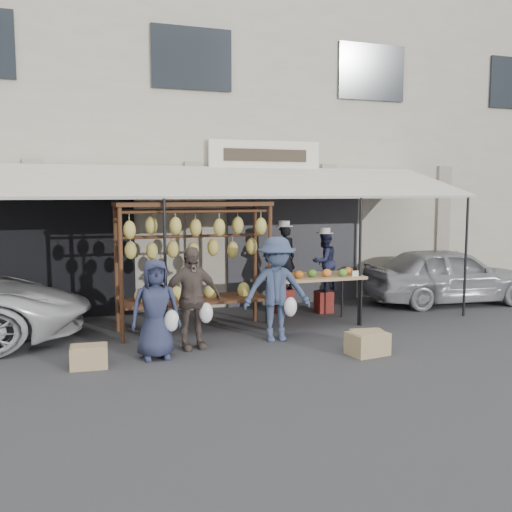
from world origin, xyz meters
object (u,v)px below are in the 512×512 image
Objects in this scene: vendor_right at (324,261)px; sedan at (448,275)px; vendor_left at (284,257)px; customer_left at (155,309)px; customer_mid at (191,298)px; crate_near_a at (367,343)px; customer_right at (277,289)px; crate_near_b at (368,341)px; crate_far at (89,357)px; banana_rack at (194,242)px; produce_table at (315,277)px.

sedan is (2.95, -0.03, -0.41)m from vendor_right.
customer_left is at bearing 41.61° from vendor_left.
customer_left is 0.40× the size of sedan.
vendor_right is at bearing 25.01° from customer_mid.
customer_left is 0.92× the size of customer_mid.
customer_right is at bearing 129.75° from crate_near_a.
crate_far is at bearing 173.06° from crate_near_b.
banana_rack is 1.79× the size of customer_left.
crate_near_a is at bearing 56.98° from vendor_right.
vendor_right reaches higher than crate_near_a.
produce_table is at bearing 36.03° from vendor_right.
vendor_left is 3.77m from customer_left.
crate_near_a is at bearing -30.62° from customer_mid.
sedan is (7.57, 2.19, 0.47)m from crate_far.
banana_rack is 1.67m from customer_right.
customer_left is at bearing 168.69° from crate_near_b.
customer_right is at bearing -142.54° from produce_table.
crate_near_b is (0.07, -1.78, -0.72)m from produce_table.
customer_mid is at bearing -161.79° from produce_table.
customer_left is (-3.05, -1.16, -0.15)m from produce_table.
produce_table reaches higher than crate_far.
customer_left is 2.95× the size of crate_near_b.
crate_near_b is at bearing 57.67° from crate_near_a.
customer_right is at bearing 138.65° from crate_near_b.
customer_mid is (-2.45, -0.81, -0.08)m from produce_table.
banana_rack reaches higher than produce_table.
produce_table is at bearing -5.08° from banana_rack.
banana_rack is 0.72× the size of sedan.
banana_rack is 1.53× the size of produce_table.
banana_rack is 1.54× the size of customer_right.
vendor_right is at bearing 54.38° from customer_right.
customer_mid is at bearing -105.55° from banana_rack.
customer_mid is at bearing 111.76° from sedan.
customer_left reaches higher than produce_table.
banana_rack is 1.82m from customer_left.
customer_mid is at bearing 153.73° from crate_near_a.
crate_near_a is (-0.06, -1.99, -0.70)m from produce_table.
produce_table is at bearing 88.33° from crate_near_a.
vendor_left is at bearing 91.27° from crate_near_a.
vendor_right is at bearing 164.06° from vendor_left.
vendor_left is 2.32× the size of crate_near_a.
sedan is (5.75, 0.71, -0.95)m from banana_rack.
customer_left is 6.94m from sedan.
customer_left is 0.70m from customer_mid.
crate_near_b is (0.20, -2.97, -0.97)m from vendor_left.
vendor_right is at bearing 78.34° from crate_near_b.
sedan is (3.50, 2.68, 0.47)m from crate_near_b.
crate_near_a is at bearing -122.33° from crate_near_b.
customer_right is (1.41, 0.01, 0.06)m from customer_mid.
vendor_right is 4.24m from customer_left.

